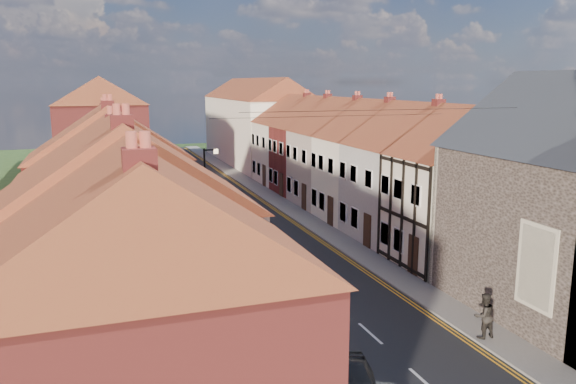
{
  "coord_description": "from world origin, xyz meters",
  "views": [
    {
      "loc": [
        -10.07,
        -12.82,
        9.96
      ],
      "look_at": [
        0.78,
        18.33,
        3.5
      ],
      "focal_mm": 35.0,
      "sensor_mm": 36.0,
      "label": 1
    }
  ],
  "objects_px": {
    "pedestrian_left": "(275,311)",
    "pedestrian_right": "(484,316)",
    "car_distant": "(159,166)",
    "car_mid": "(198,199)",
    "car_far": "(202,194)",
    "lamppost": "(207,191)"
  },
  "relations": [
    {
      "from": "pedestrian_left",
      "to": "pedestrian_right",
      "type": "height_order",
      "value": "pedestrian_left"
    },
    {
      "from": "car_distant",
      "to": "pedestrian_right",
      "type": "bearing_deg",
      "value": -77.84
    },
    {
      "from": "car_mid",
      "to": "pedestrian_left",
      "type": "relative_size",
      "value": 2.03
    },
    {
      "from": "car_far",
      "to": "car_distant",
      "type": "distance_m",
      "value": 17.5
    },
    {
      "from": "car_far",
      "to": "car_distant",
      "type": "height_order",
      "value": "car_distant"
    },
    {
      "from": "car_mid",
      "to": "lamppost",
      "type": "bearing_deg",
      "value": -111.4
    },
    {
      "from": "lamppost",
      "to": "car_mid",
      "type": "relative_size",
      "value": 1.52
    },
    {
      "from": "car_mid",
      "to": "pedestrian_right",
      "type": "relative_size",
      "value": 2.17
    },
    {
      "from": "car_distant",
      "to": "pedestrian_right",
      "type": "height_order",
      "value": "pedestrian_right"
    },
    {
      "from": "car_far",
      "to": "pedestrian_right",
      "type": "relative_size",
      "value": 2.26
    },
    {
      "from": "car_mid",
      "to": "car_far",
      "type": "relative_size",
      "value": 0.96
    },
    {
      "from": "car_mid",
      "to": "pedestrian_left",
      "type": "distance_m",
      "value": 24.66
    },
    {
      "from": "lamppost",
      "to": "pedestrian_left",
      "type": "bearing_deg",
      "value": -89.51
    },
    {
      "from": "lamppost",
      "to": "pedestrian_left",
      "type": "distance_m",
      "value": 13.22
    },
    {
      "from": "car_distant",
      "to": "pedestrian_left",
      "type": "bearing_deg",
      "value": -87.01
    },
    {
      "from": "lamppost",
      "to": "pedestrian_right",
      "type": "distance_m",
      "value": 17.9
    },
    {
      "from": "car_mid",
      "to": "car_distant",
      "type": "relative_size",
      "value": 0.8
    },
    {
      "from": "car_far",
      "to": "car_distant",
      "type": "relative_size",
      "value": 0.83
    },
    {
      "from": "lamppost",
      "to": "pedestrian_left",
      "type": "height_order",
      "value": "lamppost"
    },
    {
      "from": "lamppost",
      "to": "car_distant",
      "type": "bearing_deg",
      "value": 88.88
    },
    {
      "from": "car_mid",
      "to": "pedestrian_right",
      "type": "height_order",
      "value": "pedestrian_right"
    },
    {
      "from": "lamppost",
      "to": "car_far",
      "type": "xyz_separation_m",
      "value": [
        2.27,
        14.0,
        -2.94
      ]
    }
  ]
}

